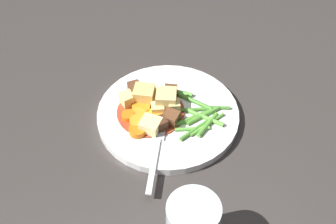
{
  "coord_description": "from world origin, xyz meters",
  "views": [
    {
      "loc": [
        0.13,
        0.56,
        0.63
      ],
      "look_at": [
        0.0,
        0.0,
        0.02
      ],
      "focal_mm": 47.75,
      "sensor_mm": 36.0,
      "label": 1
    }
  ],
  "objects_px": {
    "carrot_slice_1": "(138,130)",
    "meat_chunk_4": "(170,94)",
    "meat_chunk_1": "(169,118)",
    "potato_chunk_5": "(127,99)",
    "potato_chunk_2": "(158,108)",
    "carrot_slice_7": "(141,108)",
    "potato_chunk_4": "(174,107)",
    "carrot_slice_5": "(138,122)",
    "meat_chunk_3": "(135,90)",
    "carrot_slice_6": "(128,116)",
    "meat_chunk_2": "(160,124)",
    "meat_chunk_0": "(153,100)",
    "fork": "(156,149)",
    "potato_chunk_1": "(144,95)",
    "dinner_plate": "(168,115)",
    "carrot_slice_3": "(138,115)",
    "potato_chunk_3": "(151,125)",
    "carrot_slice_4": "(162,98)",
    "potato_chunk_0": "(168,99)",
    "carrot_slice_0": "(153,95)",
    "carrot_slice_2": "(154,116)"
  },
  "relations": [
    {
      "from": "carrot_slice_1",
      "to": "meat_chunk_4",
      "type": "bearing_deg",
      "value": -136.38
    },
    {
      "from": "meat_chunk_1",
      "to": "potato_chunk_5",
      "type": "bearing_deg",
      "value": -43.33
    },
    {
      "from": "potato_chunk_2",
      "to": "carrot_slice_7",
      "type": "bearing_deg",
      "value": -15.91
    },
    {
      "from": "meat_chunk_1",
      "to": "meat_chunk_4",
      "type": "bearing_deg",
      "value": -104.18
    },
    {
      "from": "potato_chunk_4",
      "to": "potato_chunk_5",
      "type": "xyz_separation_m",
      "value": [
        0.08,
        -0.04,
        0.0
      ]
    },
    {
      "from": "potato_chunk_5",
      "to": "carrot_slice_5",
      "type": "bearing_deg",
      "value": 100.15
    },
    {
      "from": "meat_chunk_3",
      "to": "carrot_slice_6",
      "type": "bearing_deg",
      "value": 68.43
    },
    {
      "from": "carrot_slice_7",
      "to": "meat_chunk_2",
      "type": "relative_size",
      "value": 1.4
    },
    {
      "from": "carrot_slice_7",
      "to": "meat_chunk_1",
      "type": "xyz_separation_m",
      "value": [
        -0.05,
        0.04,
        0.01
      ]
    },
    {
      "from": "meat_chunk_0",
      "to": "meat_chunk_3",
      "type": "bearing_deg",
      "value": -45.84
    },
    {
      "from": "carrot_slice_6",
      "to": "fork",
      "type": "bearing_deg",
      "value": 112.99
    },
    {
      "from": "meat_chunk_2",
      "to": "fork",
      "type": "distance_m",
      "value": 0.05
    },
    {
      "from": "potato_chunk_1",
      "to": "meat_chunk_3",
      "type": "height_order",
      "value": "potato_chunk_1"
    },
    {
      "from": "meat_chunk_2",
      "to": "dinner_plate",
      "type": "bearing_deg",
      "value": -122.69
    },
    {
      "from": "carrot_slice_5",
      "to": "potato_chunk_5",
      "type": "height_order",
      "value": "potato_chunk_5"
    },
    {
      "from": "meat_chunk_3",
      "to": "meat_chunk_2",
      "type": "bearing_deg",
      "value": 106.64
    },
    {
      "from": "carrot_slice_3",
      "to": "potato_chunk_3",
      "type": "relative_size",
      "value": 0.8
    },
    {
      "from": "carrot_slice_5",
      "to": "meat_chunk_1",
      "type": "xyz_separation_m",
      "value": [
        -0.06,
        0.01,
        0.0
      ]
    },
    {
      "from": "carrot_slice_4",
      "to": "carrot_slice_7",
      "type": "bearing_deg",
      "value": 22.45
    },
    {
      "from": "potato_chunk_0",
      "to": "meat_chunk_1",
      "type": "height_order",
      "value": "potato_chunk_0"
    },
    {
      "from": "carrot_slice_7",
      "to": "meat_chunk_2",
      "type": "height_order",
      "value": "meat_chunk_2"
    },
    {
      "from": "meat_chunk_2",
      "to": "meat_chunk_1",
      "type": "bearing_deg",
      "value": -153.15
    },
    {
      "from": "carrot_slice_5",
      "to": "meat_chunk_4",
      "type": "distance_m",
      "value": 0.09
    },
    {
      "from": "meat_chunk_1",
      "to": "fork",
      "type": "relative_size",
      "value": 0.16
    },
    {
      "from": "carrot_slice_0",
      "to": "potato_chunk_5",
      "type": "relative_size",
      "value": 1.01
    },
    {
      "from": "carrot_slice_0",
      "to": "fork",
      "type": "bearing_deg",
      "value": 81.1
    },
    {
      "from": "carrot_slice_5",
      "to": "meat_chunk_2",
      "type": "bearing_deg",
      "value": 154.93
    },
    {
      "from": "potato_chunk_2",
      "to": "meat_chunk_3",
      "type": "bearing_deg",
      "value": -57.09
    },
    {
      "from": "carrot_slice_0",
      "to": "dinner_plate",
      "type": "bearing_deg",
      "value": 113.86
    },
    {
      "from": "potato_chunk_4",
      "to": "carrot_slice_2",
      "type": "bearing_deg",
      "value": 10.62
    },
    {
      "from": "dinner_plate",
      "to": "meat_chunk_3",
      "type": "height_order",
      "value": "meat_chunk_3"
    },
    {
      "from": "carrot_slice_2",
      "to": "fork",
      "type": "distance_m",
      "value": 0.08
    },
    {
      "from": "meat_chunk_4",
      "to": "carrot_slice_5",
      "type": "bearing_deg",
      "value": 36.97
    },
    {
      "from": "meat_chunk_1",
      "to": "potato_chunk_4",
      "type": "bearing_deg",
      "value": -119.9
    },
    {
      "from": "dinner_plate",
      "to": "potato_chunk_5",
      "type": "bearing_deg",
      "value": -27.77
    },
    {
      "from": "carrot_slice_7",
      "to": "potato_chunk_3",
      "type": "relative_size",
      "value": 0.98
    },
    {
      "from": "carrot_slice_0",
      "to": "potato_chunk_0",
      "type": "xyz_separation_m",
      "value": [
        -0.02,
        0.03,
        0.01
      ]
    },
    {
      "from": "potato_chunk_2",
      "to": "fork",
      "type": "relative_size",
      "value": 0.17
    },
    {
      "from": "carrot_slice_7",
      "to": "meat_chunk_2",
      "type": "xyz_separation_m",
      "value": [
        -0.03,
        0.05,
        0.01
      ]
    },
    {
      "from": "dinner_plate",
      "to": "meat_chunk_2",
      "type": "height_order",
      "value": "meat_chunk_2"
    },
    {
      "from": "carrot_slice_3",
      "to": "carrot_slice_6",
      "type": "height_order",
      "value": "carrot_slice_6"
    },
    {
      "from": "potato_chunk_4",
      "to": "carrot_slice_4",
      "type": "bearing_deg",
      "value": -65.47
    },
    {
      "from": "potato_chunk_3",
      "to": "carrot_slice_5",
      "type": "bearing_deg",
      "value": -38.51
    },
    {
      "from": "potato_chunk_0",
      "to": "potato_chunk_2",
      "type": "relative_size",
      "value": 1.34
    },
    {
      "from": "potato_chunk_3",
      "to": "meat_chunk_0",
      "type": "bearing_deg",
      "value": -105.22
    },
    {
      "from": "potato_chunk_5",
      "to": "meat_chunk_4",
      "type": "bearing_deg",
      "value": 178.82
    },
    {
      "from": "carrot_slice_3",
      "to": "carrot_slice_7",
      "type": "bearing_deg",
      "value": -118.6
    },
    {
      "from": "carrot_slice_2",
      "to": "fork",
      "type": "bearing_deg",
      "value": 81.27
    },
    {
      "from": "potato_chunk_0",
      "to": "fork",
      "type": "relative_size",
      "value": 0.22
    },
    {
      "from": "potato_chunk_1",
      "to": "carrot_slice_4",
      "type": "bearing_deg",
      "value": 171.51
    }
  ]
}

